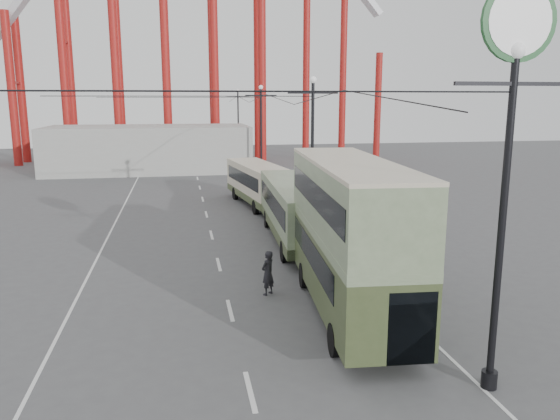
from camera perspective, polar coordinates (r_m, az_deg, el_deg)
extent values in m
plane|color=#4C4C4E|center=(17.77, -0.69, -14.97)|extent=(160.00, 160.00, 0.00)
cube|color=silver|center=(35.61, -7.46, -1.43)|extent=(0.15, 82.00, 0.01)
cube|color=silver|center=(37.43, 2.28, -0.71)|extent=(0.12, 120.00, 0.01)
cube|color=silver|center=(36.81, -16.91, -1.42)|extent=(0.12, 120.00, 0.01)
cylinder|color=black|center=(15.52, 22.13, -2.09)|extent=(0.20, 0.20, 9.00)
cylinder|color=black|center=(16.98, 21.01, -16.18)|extent=(0.44, 0.44, 0.50)
cube|color=black|center=(15.15, 23.23, 12.03)|extent=(3.20, 0.10, 0.10)
sphere|color=white|center=(15.19, 23.48, 15.04)|extent=(0.44, 0.44, 0.44)
cylinder|color=#1D5527|center=(15.26, 23.70, 17.65)|extent=(2.00, 0.12, 2.00)
cylinder|color=white|center=(15.26, 23.70, 17.65)|extent=(1.70, 0.16, 1.70)
cylinder|color=black|center=(34.85, 3.39, 5.85)|extent=(0.20, 0.20, 9.00)
cylinder|color=black|center=(35.52, 3.31, -0.99)|extent=(0.44, 0.44, 0.50)
cube|color=black|center=(34.69, 3.46, 12.11)|extent=(3.20, 0.10, 0.10)
sphere|color=white|center=(34.70, 3.48, 13.43)|extent=(0.44, 0.44, 0.44)
cylinder|color=black|center=(56.40, -1.98, 8.02)|extent=(0.20, 0.20, 9.00)
cylinder|color=black|center=(56.81, -1.95, 3.74)|extent=(0.44, 0.44, 0.50)
cube|color=black|center=(56.30, -2.01, 11.88)|extent=(3.20, 0.10, 0.10)
sphere|color=white|center=(56.31, -2.01, 12.70)|extent=(0.44, 0.44, 0.44)
cylinder|color=black|center=(78.20, -4.38, 8.97)|extent=(0.20, 0.20, 9.00)
cylinder|color=black|center=(78.50, -4.34, 5.87)|extent=(0.44, 0.44, 0.50)
cube|color=black|center=(78.12, -4.43, 11.75)|extent=(3.20, 0.10, 0.10)
sphere|color=white|center=(78.13, -4.44, 12.34)|extent=(0.44, 0.44, 0.44)
cylinder|color=maroon|center=(73.29, -26.24, 11.19)|extent=(1.00, 1.00, 18.00)
cylinder|color=maroon|center=(77.15, -25.44, 11.22)|extent=(1.00, 1.00, 18.00)
cylinder|color=maroon|center=(72.14, -21.82, 15.15)|extent=(1.00, 1.00, 27.00)
cylinder|color=maroon|center=(76.07, -21.23, 14.96)|extent=(1.00, 1.00, 27.00)
cylinder|color=maroon|center=(71.77, -17.13, 19.09)|extent=(1.00, 1.00, 36.00)
cylinder|color=maroon|center=(75.72, -16.78, 18.69)|extent=(1.00, 1.00, 36.00)
cylinder|color=maroon|center=(73.94, 2.79, 16.99)|extent=(0.90, 0.90, 30.00)
cylinder|color=maroon|center=(74.95, 6.59, 13.79)|extent=(0.90, 0.90, 22.00)
cylinder|color=maroon|center=(76.49, 10.17, 10.64)|extent=(0.90, 0.90, 14.00)
cube|color=#9D9D98|center=(63.01, -13.48, 6.26)|extent=(22.00, 10.00, 5.00)
cube|color=#384424|center=(20.54, 7.19, -6.01)|extent=(3.46, 10.90, 2.36)
cube|color=black|center=(20.40, 7.22, -4.72)|extent=(3.34, 8.77, 0.97)
cube|color=#697A59|center=(20.18, 7.28, -2.37)|extent=(3.48, 10.91, 0.32)
cube|color=#697A59|center=(19.90, 7.38, 1.38)|extent=(3.46, 10.90, 2.36)
cube|color=black|center=(19.89, 7.39, 1.69)|extent=(3.45, 10.26, 0.91)
cube|color=beige|center=(19.73, 7.47, 4.94)|extent=(3.48, 10.91, 0.13)
cylinder|color=black|center=(23.50, 2.51, -6.82)|extent=(0.38, 1.09, 1.07)
cylinder|color=black|center=(23.98, 8.29, -6.56)|extent=(0.38, 1.09, 1.07)
cylinder|color=black|center=(17.60, 5.77, -13.36)|extent=(0.38, 1.09, 1.07)
cylinder|color=black|center=(18.23, 13.44, -12.72)|extent=(0.38, 1.09, 1.07)
cube|color=#697A59|center=(30.72, 1.61, 0.13)|extent=(3.19, 11.84, 2.56)
cube|color=black|center=(30.64, 1.62, 0.92)|extent=(3.18, 10.56, 1.01)
cube|color=#384424|center=(30.94, 1.60, -1.71)|extent=(3.22, 11.84, 0.53)
cube|color=#697A59|center=(30.48, 1.63, 2.65)|extent=(3.21, 11.84, 0.17)
cylinder|color=black|center=(34.04, -1.31, -1.03)|extent=(0.35, 1.08, 1.07)
cylinder|color=black|center=(34.39, 2.68, -0.91)|extent=(0.35, 1.08, 1.07)
cylinder|color=black|center=(27.27, 0.38, -4.22)|extent=(0.35, 1.08, 1.07)
cylinder|color=black|center=(27.70, 5.33, -4.01)|extent=(0.35, 1.08, 1.07)
cube|color=beige|center=(41.33, -2.29, 2.91)|extent=(3.85, 10.27, 2.40)
cube|color=black|center=(41.27, -2.29, 3.46)|extent=(3.73, 9.08, 0.95)
cube|color=#384424|center=(41.48, -2.28, 1.61)|extent=(3.88, 10.27, 0.50)
cube|color=beige|center=(41.16, -2.30, 4.68)|extent=(3.87, 10.27, 0.16)
cylinder|color=black|center=(43.73, -4.64, 1.70)|extent=(0.41, 1.03, 1.00)
cylinder|color=black|center=(44.31, -1.80, 1.86)|extent=(0.41, 1.03, 1.00)
cylinder|color=black|center=(38.39, -2.66, 0.35)|extent=(0.41, 1.03, 1.00)
cylinder|color=black|center=(39.05, 0.54, 0.55)|extent=(0.41, 1.03, 1.00)
imported|color=black|center=(22.52, -1.29, -6.59)|extent=(0.80, 0.79, 1.86)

